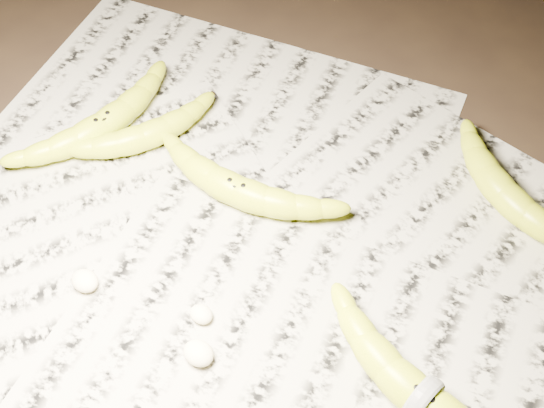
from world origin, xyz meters
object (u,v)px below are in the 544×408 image
Objects in this scene: banana_left_a at (102,123)px; banana_left_b at (143,135)px; banana_upper_a at (506,193)px; banana_taped at (423,399)px; banana_center at (238,189)px.

banana_left_b is at bearing -63.69° from banana_left_a.
banana_taped is at bearing -55.98° from banana_upper_a.
banana_taped is at bearing -90.04° from banana_left_a.
banana_taped is (0.30, -0.08, 0.00)m from banana_center.
banana_center and banana_upper_a have the same top height.
banana_left_a is 0.49m from banana_upper_a.
banana_left_b is 0.15m from banana_center.
banana_left_a is at bearing 176.17° from banana_center.
banana_center is (0.20, 0.03, 0.00)m from banana_left_a.
banana_taped reaches higher than banana_left_b.
banana_upper_a is at bearing 26.74° from banana_center.
banana_center is at bearing 168.65° from banana_taped.
banana_center reaches higher than banana_left_b.
banana_left_b is 0.46m from banana_taped.
banana_left_a and banana_upper_a have the same top height.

